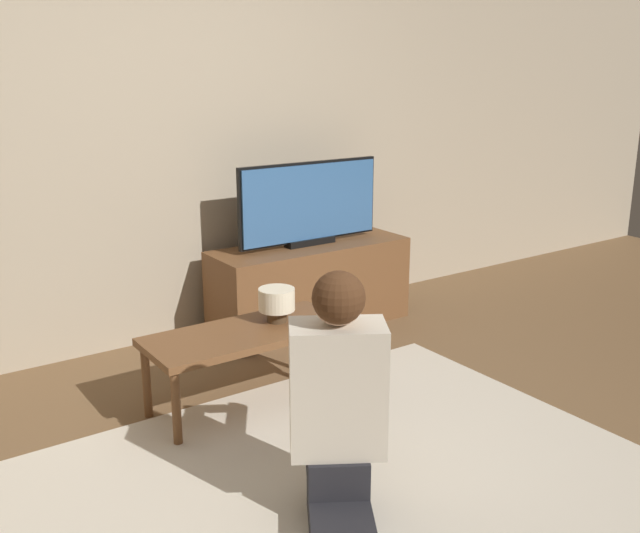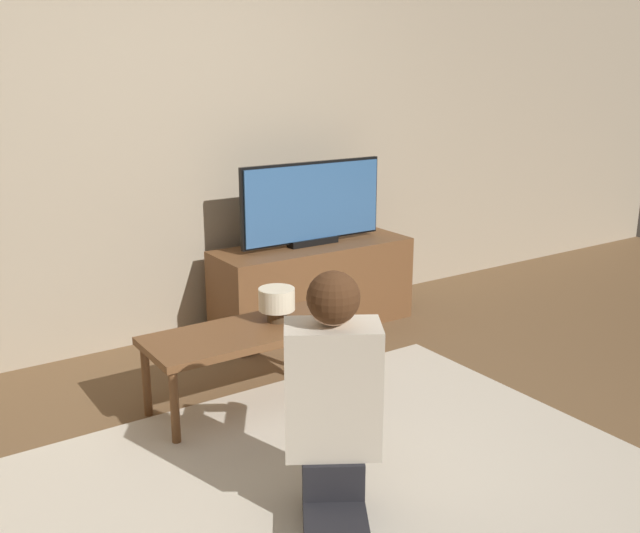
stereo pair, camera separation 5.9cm
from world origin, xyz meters
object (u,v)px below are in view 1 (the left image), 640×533
(person_kneeling, at_px, (338,399))
(table_lamp, at_px, (277,302))
(coffee_table, at_px, (247,339))
(tv, at_px, (310,203))

(person_kneeling, xyz_separation_m, table_lamp, (0.36, 1.00, 0.02))
(coffee_table, distance_m, table_lamp, 0.24)
(coffee_table, bearing_deg, tv, 40.85)
(tv, xyz_separation_m, table_lamp, (-0.70, -0.74, -0.31))
(coffee_table, bearing_deg, person_kneeling, -99.95)
(tv, distance_m, table_lamp, 1.06)
(coffee_table, relative_size, table_lamp, 5.44)
(tv, relative_size, coffee_table, 1.01)
(table_lamp, bearing_deg, coffee_table, -172.91)
(coffee_table, bearing_deg, table_lamp, 7.09)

